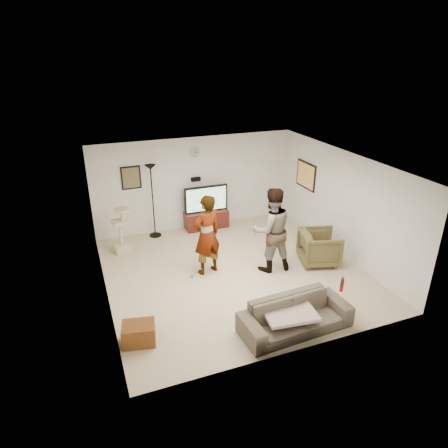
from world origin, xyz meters
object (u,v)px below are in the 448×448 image
object	(u,v)px
armchair	(319,247)
side_table	(139,333)
person_right	(271,230)
floor_lamp	(153,202)
cat_tree	(120,230)
sofa	(295,315)
tv	(206,199)
tv_stand	(206,219)
beer_bottle	(342,285)
person_left	(207,235)

from	to	relation	value
armchair	side_table	size ratio (longest dim) A/B	1.57
person_right	side_table	xyz separation A→B (m)	(-3.22, -1.45, -0.78)
floor_lamp	cat_tree	bearing A→B (deg)	-147.74
floor_lamp	armchair	xyz separation A→B (m)	(3.24, -2.82, -0.58)
person_right	armchair	world-z (taller)	person_right
sofa	tv	bearing A→B (deg)	87.50
tv	armchair	distance (m)	3.38
tv_stand	tv	world-z (taller)	tv
floor_lamp	sofa	world-z (taller)	floor_lamp
floor_lamp	beer_bottle	bearing A→B (deg)	-63.11
beer_bottle	tv	bearing A→B (deg)	101.45
cat_tree	side_table	size ratio (longest dim) A/B	2.09
tv_stand	cat_tree	bearing A→B (deg)	-165.95
person_left	armchair	size ratio (longest dim) A/B	2.11
tv_stand	tv	xyz separation A→B (m)	(0.00, 0.00, 0.61)
person_right	beer_bottle	world-z (taller)	person_right
sofa	person_left	bearing A→B (deg)	105.06
tv_stand	tv	bearing A→B (deg)	0.00
tv	person_right	distance (m)	2.73
person_right	floor_lamp	bearing A→B (deg)	-47.96
person_left	person_right	xyz separation A→B (m)	(1.37, -0.36, 0.05)
armchair	person_right	bearing A→B (deg)	98.52
tv	person_left	xyz separation A→B (m)	(-0.76, -2.29, 0.06)
beer_bottle	armchair	world-z (taller)	beer_bottle
person_right	beer_bottle	size ratio (longest dim) A/B	7.73
tv	beer_bottle	world-z (taller)	tv
tv	person_left	world-z (taller)	person_left
person_right	sofa	distance (m)	2.27
armchair	beer_bottle	bearing A→B (deg)	173.02
armchair	sofa	bearing A→B (deg)	154.10
beer_bottle	armchair	distance (m)	2.13
tv	cat_tree	distance (m)	2.49
sofa	side_table	distance (m)	2.74
armchair	tv	bearing A→B (deg)	48.79
person_right	sofa	size ratio (longest dim) A/B	0.96
tv	tv_stand	bearing A→B (deg)	0.00
tv	armchair	xyz separation A→B (m)	(1.80, -2.82, -0.46)
cat_tree	person_right	bearing A→B (deg)	-34.42
tv_stand	side_table	size ratio (longest dim) A/B	2.16
side_table	armchair	bearing A→B (deg)	16.25
armchair	side_table	distance (m)	4.60
tv_stand	sofa	size ratio (longest dim) A/B	0.59
tv	floor_lamp	world-z (taller)	floor_lamp
floor_lamp	person_left	size ratio (longest dim) A/B	1.07
side_table	cat_tree	bearing A→B (deg)	86.49
tv	floor_lamp	bearing A→B (deg)	-179.99
beer_bottle	side_table	xyz separation A→B (m)	(-3.58, 0.65, -0.53)
tv	side_table	bearing A→B (deg)	-122.47
beer_bottle	armchair	size ratio (longest dim) A/B	0.29
tv_stand	beer_bottle	distance (m)	4.88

